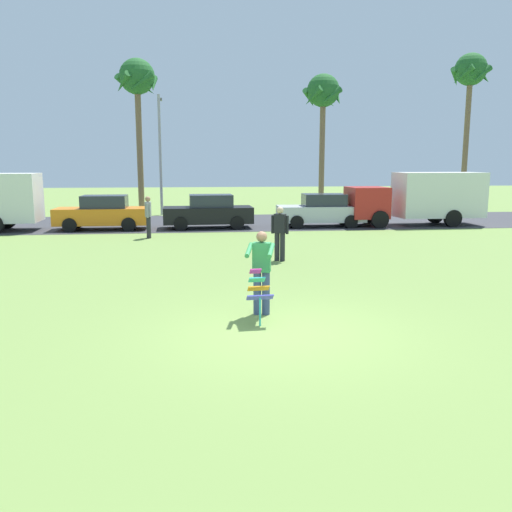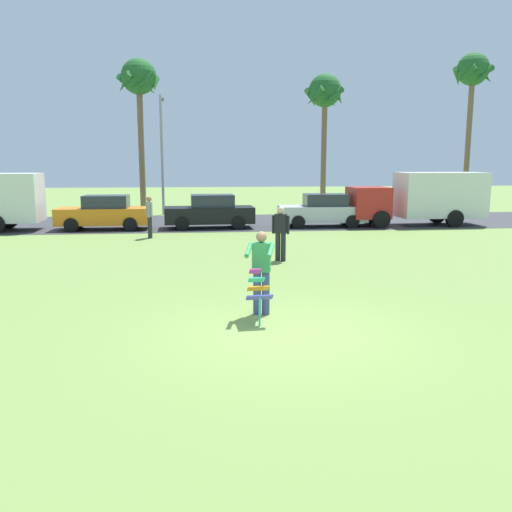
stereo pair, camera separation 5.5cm
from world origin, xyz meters
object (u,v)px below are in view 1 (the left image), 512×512
(parked_car_orange, at_px, (103,213))
(person_walker_far, at_px, (280,232))
(palm_tree_centre_far, at_px, (323,97))
(parked_truck_red_cab, at_px, (422,197))
(kite_held, at_px, (258,290))
(parked_car_silver, at_px, (321,211))
(person_walker_near, at_px, (148,216))
(palm_tree_far_left, at_px, (470,77))
(parked_car_black, at_px, (209,212))
(streetlight_pole, at_px, (160,147))
(palm_tree_right_near, at_px, (137,84))
(person_kite_flyer, at_px, (261,269))

(parked_car_orange, height_order, person_walker_far, person_walker_far)
(palm_tree_centre_far, bearing_deg, parked_truck_red_cab, -73.37)
(kite_held, distance_m, parked_truck_red_cab, 18.53)
(person_walker_far, bearing_deg, parked_car_silver, 68.68)
(parked_truck_red_cab, bearing_deg, person_walker_near, -166.64)
(kite_held, xyz_separation_m, palm_tree_far_left, (17.13, 25.00, 7.98))
(parked_car_orange, distance_m, parked_car_black, 4.93)
(palm_tree_centre_far, distance_m, streetlight_pole, 11.14)
(parked_truck_red_cab, distance_m, palm_tree_centre_far, 11.58)
(palm_tree_right_near, distance_m, person_walker_far, 19.34)
(person_kite_flyer, xyz_separation_m, parked_car_orange, (-5.59, 14.93, -0.18))
(kite_held, relative_size, palm_tree_centre_far, 0.12)
(person_walker_near, height_order, person_walker_far, same)
(parked_car_orange, distance_m, person_walker_near, 3.92)
(palm_tree_right_near, bearing_deg, parked_car_silver, -41.08)
(palm_tree_right_near, height_order, person_walker_far, palm_tree_right_near)
(parked_truck_red_cab, bearing_deg, palm_tree_right_near, 150.57)
(parked_truck_red_cab, distance_m, person_walker_near, 13.55)
(parked_car_black, distance_m, person_walker_near, 4.06)
(parked_car_silver, bearing_deg, person_walker_far, -111.32)
(kite_held, height_order, person_walker_far, person_walker_far)
(parked_car_black, distance_m, parked_truck_red_cab, 10.62)
(parked_car_black, relative_size, parked_car_silver, 1.00)
(parked_car_orange, xyz_separation_m, person_walker_near, (2.36, -3.13, 0.16))
(palm_tree_right_near, relative_size, palm_tree_far_left, 0.90)
(person_kite_flyer, height_order, palm_tree_far_left, palm_tree_far_left)
(palm_tree_right_near, relative_size, streetlight_pole, 1.31)
(person_kite_flyer, relative_size, streetlight_pole, 0.25)
(parked_car_orange, height_order, palm_tree_far_left, palm_tree_far_left)
(person_kite_flyer, xyz_separation_m, parked_truck_red_cab, (9.95, 14.93, 0.46))
(parked_car_silver, distance_m, palm_tree_centre_far, 11.79)
(parked_car_black, bearing_deg, streetlight_pole, 110.07)
(person_kite_flyer, bearing_deg, palm_tree_right_near, 101.18)
(parked_truck_red_cab, bearing_deg, parked_car_silver, -180.00)
(parked_car_orange, bearing_deg, parked_car_black, 0.01)
(palm_tree_right_near, height_order, palm_tree_far_left, palm_tree_far_left)
(kite_held, bearing_deg, parked_car_black, 91.92)
(kite_held, height_order, palm_tree_right_near, palm_tree_right_near)
(parked_car_silver, distance_m, streetlight_pole, 11.27)
(streetlight_pole, distance_m, person_walker_near, 10.72)
(palm_tree_far_left, bearing_deg, person_walker_near, -148.09)
(kite_held, bearing_deg, person_walker_far, 77.39)
(person_kite_flyer, bearing_deg, streetlight_pole, 98.42)
(parked_car_orange, distance_m, parked_car_silver, 10.41)
(person_walker_near, bearing_deg, palm_tree_far_left, 31.91)
(palm_tree_far_left, distance_m, streetlight_pole, 20.92)
(palm_tree_right_near, relative_size, person_walker_near, 5.32)
(person_kite_flyer, xyz_separation_m, parked_car_black, (-0.66, 14.93, -0.18))
(parked_car_orange, distance_m, palm_tree_right_near, 10.79)
(person_kite_flyer, distance_m, parked_car_black, 14.94)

